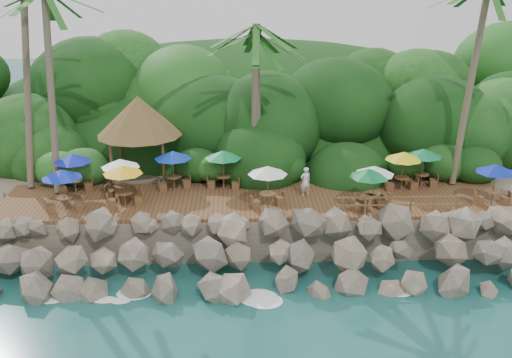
{
  "coord_description": "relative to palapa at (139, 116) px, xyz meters",
  "views": [
    {
      "loc": [
        -0.9,
        -23.19,
        13.86
      ],
      "look_at": [
        0.0,
        6.0,
        3.4
      ],
      "focal_mm": 42.93,
      "sensor_mm": 36.0,
      "label": 1
    }
  ],
  "objects": [
    {
      "name": "railing",
      "position": [
        13.14,
        -6.17,
        -2.88
      ],
      "size": [
        6.1,
        0.1,
        1.0
      ],
      "color": "brown",
      "rests_on": "terrace"
    },
    {
      "name": "dining_clusters",
      "position": [
        6.51,
        -3.78,
        -1.71
      ],
      "size": [
        23.24,
        5.17,
        2.14
      ],
      "color": "brown",
      "rests_on": "terrace"
    },
    {
      "name": "seawall",
      "position": [
        6.35,
        -7.82,
        -4.64
      ],
      "size": [
        29.0,
        4.0,
        2.3
      ],
      "primitive_type": null,
      "color": "gray",
      "rests_on": "ground"
    },
    {
      "name": "jungle_foliage",
      "position": [
        6.35,
        5.18,
        -5.79
      ],
      "size": [
        44.0,
        16.0,
        12.0
      ],
      "primitive_type": null,
      "color": "#143811",
      "rests_on": "ground"
    },
    {
      "name": "waiter",
      "position": [
        8.92,
        -3.38,
        -2.71
      ],
      "size": [
        0.66,
        0.55,
        1.56
      ],
      "primitive_type": "imported",
      "rotation": [
        0.0,
        0.0,
        3.5
      ],
      "color": "silver",
      "rests_on": "terrace"
    },
    {
      "name": "foam_line",
      "position": [
        6.35,
        -9.52,
        -5.76
      ],
      "size": [
        25.2,
        0.8,
        0.06
      ],
      "color": "white",
      "rests_on": "ground"
    },
    {
      "name": "jungle_hill",
      "position": [
        6.35,
        13.68,
        -5.79
      ],
      "size": [
        44.8,
        28.0,
        15.4
      ],
      "primitive_type": "ellipsoid",
      "color": "#143811",
      "rests_on": "ground"
    },
    {
      "name": "palapa",
      "position": [
        0.0,
        0.0,
        0.0
      ],
      "size": [
        4.72,
        4.72,
        4.6
      ],
      "color": "brown",
      "rests_on": "ground"
    },
    {
      "name": "ground",
      "position": [
        6.35,
        -9.82,
        -5.79
      ],
      "size": [
        140.0,
        140.0,
        0.0
      ],
      "primitive_type": "plane",
      "color": "#19514F",
      "rests_on": "ground"
    },
    {
      "name": "terrace",
      "position": [
        6.35,
        -3.82,
        -3.59
      ],
      "size": [
        26.0,
        5.0,
        0.2
      ],
      "primitive_type": "cube",
      "color": "brown",
      "rests_on": "land_base"
    },
    {
      "name": "land_base",
      "position": [
        6.35,
        6.18,
        -4.74
      ],
      "size": [
        32.0,
        25.2,
        2.1
      ],
      "primitive_type": "cube",
      "color": "gray",
      "rests_on": "ground"
    }
  ]
}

